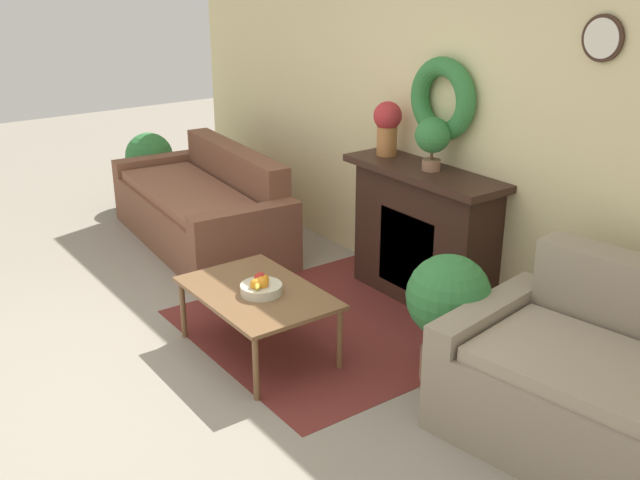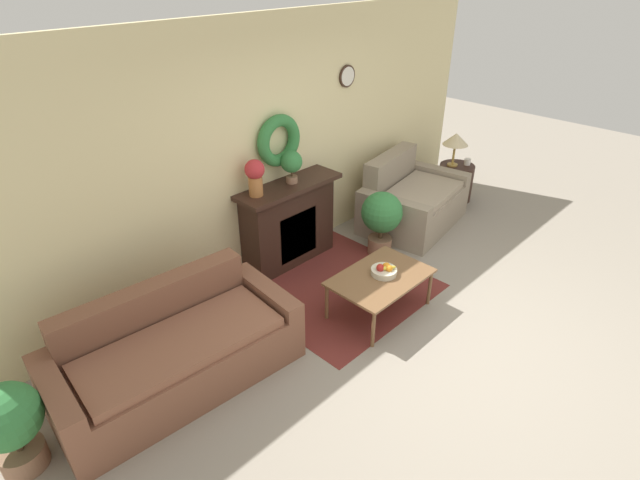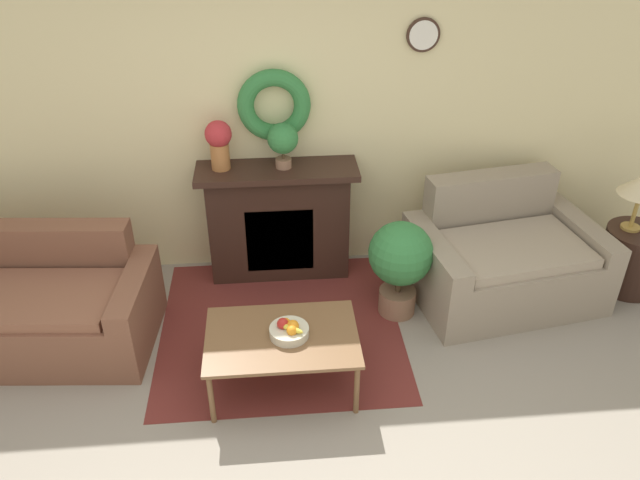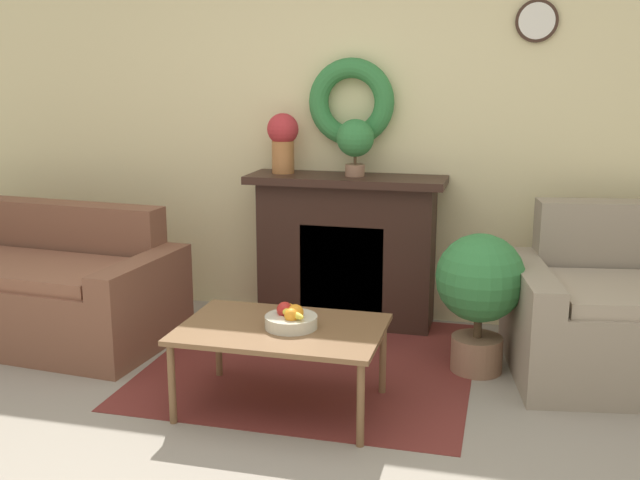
{
  "view_description": "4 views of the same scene",
  "coord_description": "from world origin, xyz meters",
  "views": [
    {
      "loc": [
        3.57,
        -1.35,
        2.37
      ],
      "look_at": [
        -0.03,
        1.25,
        0.65
      ],
      "focal_mm": 42.0,
      "sensor_mm": 36.0,
      "label": 1
    },
    {
      "loc": [
        -3.34,
        -1.64,
        3.17
      ],
      "look_at": [
        -0.23,
        1.41,
        0.65
      ],
      "focal_mm": 28.0,
      "sensor_mm": 36.0,
      "label": 2
    },
    {
      "loc": [
        -0.06,
        -2.33,
        3.08
      ],
      "look_at": [
        0.27,
        1.4,
        0.74
      ],
      "focal_mm": 35.0,
      "sensor_mm": 36.0,
      "label": 3
    },
    {
      "loc": [
        1.01,
        -2.54,
        1.65
      ],
      "look_at": [
        0.03,
        1.27,
        0.75
      ],
      "focal_mm": 42.0,
      "sensor_mm": 36.0,
      "label": 4
    }
  ],
  "objects": [
    {
      "name": "ground_plane",
      "position": [
        0.0,
        0.0,
        0.0
      ],
      "size": [
        16.0,
        16.0,
        0.0
      ],
      "primitive_type": "plane",
      "color": "gray"
    },
    {
      "name": "floor_rug",
      "position": [
        -0.03,
        1.37,
        0.0
      ],
      "size": [
        1.8,
        1.77,
        0.01
      ],
      "color": "maroon",
      "rests_on": "ground_plane"
    },
    {
      "name": "wall_back",
      "position": [
        0.0,
        2.33,
        1.35
      ],
      "size": [
        6.8,
        0.19,
        2.7
      ],
      "color": "beige",
      "rests_on": "ground_plane"
    },
    {
      "name": "fireplace",
      "position": [
        -0.01,
        2.12,
        0.5
      ],
      "size": [
        1.27,
        0.41,
        0.99
      ],
      "color": "#331E16",
      "rests_on": "ground_plane"
    },
    {
      "name": "couch_left",
      "position": [
        -1.96,
        1.39,
        0.3
      ],
      "size": [
        2.06,
        1.05,
        0.8
      ],
      "rotation": [
        0.0,
        0.0,
        -0.08
      ],
      "color": "brown",
      "rests_on": "ground_plane"
    },
    {
      "name": "loveseat_right",
      "position": [
        1.76,
        1.67,
        0.32
      ],
      "size": [
        1.55,
        1.19,
        0.91
      ],
      "rotation": [
        0.0,
        0.0,
        0.16
      ],
      "color": "gray",
      "rests_on": "ground_plane"
    },
    {
      "name": "coffee_table",
      "position": [
        -0.03,
        0.77,
        0.39
      ],
      "size": [
        0.99,
        0.67,
        0.42
      ],
      "color": "brown",
      "rests_on": "ground_plane"
    },
    {
      "name": "fruit_bowl",
      "position": [
        0.01,
        0.77,
        0.47
      ],
      "size": [
        0.26,
        0.26,
        0.12
      ],
      "color": "beige",
      "rests_on": "coffee_table"
    },
    {
      "name": "side_table_by_loveseat",
      "position": [
        2.84,
        1.66,
        0.26
      ],
      "size": [
        0.5,
        0.5,
        0.53
      ],
      "color": "#331E16",
      "rests_on": "ground_plane"
    },
    {
      "name": "table_lamp",
      "position": [
        2.78,
        1.71,
        0.91
      ],
      "size": [
        0.36,
        0.36,
        0.47
      ],
      "color": "#B28E42",
      "rests_on": "side_table_by_loveseat"
    },
    {
      "name": "mug",
      "position": [
        2.95,
        1.57,
        0.57
      ],
      "size": [
        0.09,
        0.09,
        0.09
      ],
      "color": "silver",
      "rests_on": "side_table_by_loveseat"
    },
    {
      "name": "vase_on_mantel_left",
      "position": [
        -0.44,
        2.13,
        1.21
      ],
      "size": [
        0.21,
        0.21,
        0.39
      ],
      "color": "#AD6B38",
      "rests_on": "fireplace"
    },
    {
      "name": "potted_plant_on_mantel",
      "position": [
        0.05,
        2.11,
        1.21
      ],
      "size": [
        0.24,
        0.24,
        0.36
      ],
      "color": "#8E664C",
      "rests_on": "fireplace"
    },
    {
      "name": "potted_plant_floor_by_couch",
      "position": [
        -3.17,
        1.45,
        0.44
      ],
      "size": [
        0.46,
        0.46,
        0.73
      ],
      "color": "#8E664C",
      "rests_on": "ground_plane"
    },
    {
      "name": "potted_plant_floor_by_loveseat",
      "position": [
        0.88,
        1.48,
        0.49
      ],
      "size": [
        0.49,
        0.49,
        0.78
      ],
      "color": "#8E664C",
      "rests_on": "ground_plane"
    }
  ]
}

